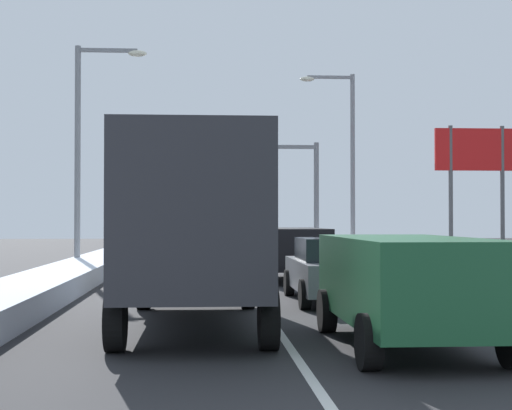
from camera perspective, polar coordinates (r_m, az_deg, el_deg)
name	(u,v)px	position (r m, az deg, el deg)	size (l,w,h in m)	color
ground_plane	(254,295)	(20.10, -0.13, -6.63)	(120.00, 120.00, 0.00)	#28282B
lane_stripe_between_right_lane_and_center_lane	(246,283)	(23.80, -0.72, -5.75)	(0.14, 41.03, 0.01)	silver
snow_bank_right_shoulder	(417,274)	(24.65, 11.73, -4.97)	(1.55, 41.03, 0.53)	silver
snow_bank_left_shoulder	(71,275)	(24.08, -13.46, -5.03)	(1.81, 41.03, 0.54)	silver
suv_green_right_lane_nearest	(407,281)	(11.98, 11.07, -5.49)	(2.16, 4.90, 1.67)	#1E5633
sedan_gray_right_lane_second	(334,269)	(18.43, 5.75, -4.74)	(2.00, 4.50, 1.51)	slate
suv_black_right_lane_third	(292,249)	(24.69, 2.63, -3.23)	(2.16, 4.90, 1.67)	black
box_truck_center_lane_nearest	(195,222)	(13.91, -4.54, -1.25)	(2.53, 7.20, 3.36)	#B7BABF
sedan_tan_center_lane_second	(183,261)	(22.22, -5.40, -4.12)	(2.00, 4.50, 1.51)	#937F60
suv_white_center_lane_third	(192,244)	(29.19, -4.71, -2.90)	(2.16, 4.90, 1.67)	silver
traffic_light_gantry	(274,173)	(42.58, 1.36, 2.35)	(7.54, 0.47, 6.20)	slate
street_lamp_right_mid	(346,150)	(37.52, 6.61, 4.05)	(2.66, 0.36, 8.94)	gray
street_lamp_left_mid	(87,137)	(29.60, -12.31, 4.91)	(2.66, 0.36, 8.42)	gray
roadside_sign_right	(476,165)	(30.51, 15.91, 2.86)	(3.20, 0.16, 5.50)	#59595B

